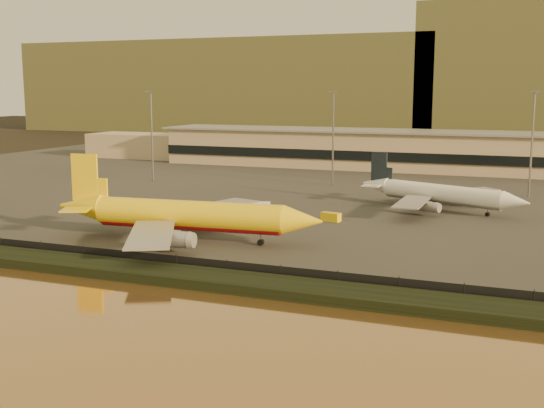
# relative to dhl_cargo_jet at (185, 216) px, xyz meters

# --- Properties ---
(ground) EXTENTS (900.00, 900.00, 0.00)m
(ground) POSITION_rel_dhl_cargo_jet_xyz_m (14.41, -5.07, -4.52)
(ground) COLOR black
(ground) RESTS_ON ground
(embankment) EXTENTS (320.00, 7.00, 1.40)m
(embankment) POSITION_rel_dhl_cargo_jet_xyz_m (14.41, -22.07, -3.82)
(embankment) COLOR black
(embankment) RESTS_ON ground
(tarmac) EXTENTS (320.00, 220.00, 0.20)m
(tarmac) POSITION_rel_dhl_cargo_jet_xyz_m (14.41, 89.93, -4.42)
(tarmac) COLOR #2D2D2D
(tarmac) RESTS_ON ground
(perimeter_fence) EXTENTS (300.00, 0.05, 2.20)m
(perimeter_fence) POSITION_rel_dhl_cargo_jet_xyz_m (14.41, -18.07, -3.22)
(perimeter_fence) COLOR black
(perimeter_fence) RESTS_ON tarmac
(terminal_building) EXTENTS (202.00, 25.00, 12.60)m
(terminal_building) POSITION_rel_dhl_cargo_jet_xyz_m (-0.11, 120.48, 1.72)
(terminal_building) COLOR tan
(terminal_building) RESTS_ON tarmac
(apron_light_masts) EXTENTS (152.20, 12.20, 25.40)m
(apron_light_masts) POSITION_rel_dhl_cargo_jet_xyz_m (29.41, 69.93, 11.18)
(apron_light_masts) COLOR slate
(apron_light_masts) RESTS_ON tarmac
(distant_hills) EXTENTS (470.00, 160.00, 70.00)m
(distant_hills) POSITION_rel_dhl_cargo_jet_xyz_m (-6.33, 334.93, 26.87)
(distant_hills) COLOR #65673B
(distant_hills) RESTS_ON ground
(dhl_cargo_jet) EXTENTS (48.48, 47.28, 14.47)m
(dhl_cargo_jet) POSITION_rel_dhl_cargo_jet_xyz_m (0.00, 0.00, 0.00)
(dhl_cargo_jet) COLOR yellow
(dhl_cargo_jet) RESTS_ON tarmac
(white_narrowbody_jet) EXTENTS (38.40, 36.25, 11.52)m
(white_narrowbody_jet) POSITION_rel_dhl_cargo_jet_xyz_m (36.53, 46.90, -0.88)
(white_narrowbody_jet) COLOR white
(white_narrowbody_jet) RESTS_ON tarmac
(gse_vehicle_yellow) EXTENTS (4.08, 2.51, 1.71)m
(gse_vehicle_yellow) POSITION_rel_dhl_cargo_jet_xyz_m (18.48, 25.91, -3.47)
(gse_vehicle_yellow) COLOR yellow
(gse_vehicle_yellow) RESTS_ON tarmac
(gse_vehicle_white) EXTENTS (3.75, 2.56, 1.55)m
(gse_vehicle_white) POSITION_rel_dhl_cargo_jet_xyz_m (0.55, 33.98, -3.55)
(gse_vehicle_white) COLOR white
(gse_vehicle_white) RESTS_ON tarmac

